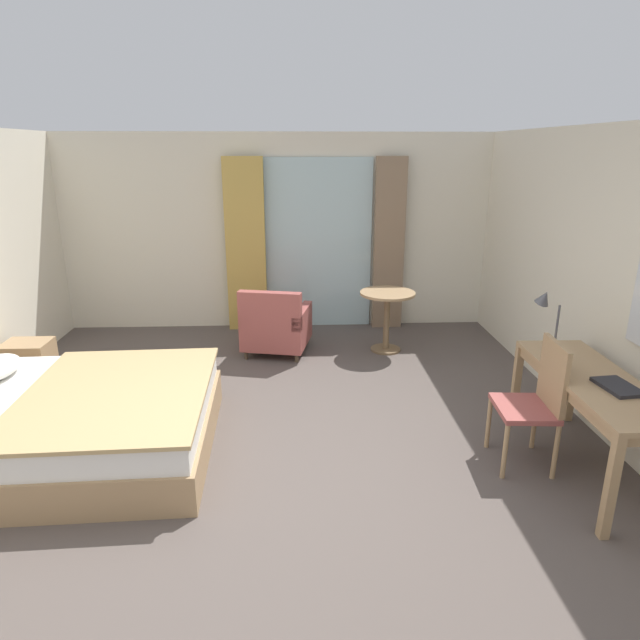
{
  "coord_description": "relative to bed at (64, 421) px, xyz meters",
  "views": [
    {
      "loc": [
        0.23,
        -3.5,
        2.31
      ],
      "look_at": [
        0.43,
        0.77,
        0.96
      ],
      "focal_mm": 30.65,
      "sensor_mm": 36.0,
      "label": 1
    }
  ],
  "objects": [
    {
      "name": "ground",
      "position": [
        1.59,
        -0.41,
        -0.33
      ],
      "size": [
        6.16,
        7.9,
        0.1
      ],
      "primitive_type": "cube",
      "color": "#564C47"
    },
    {
      "name": "wall_back",
      "position": [
        1.59,
        3.28,
        0.97
      ],
      "size": [
        5.76,
        0.12,
        2.51
      ],
      "primitive_type": "cube",
      "color": "silver",
      "rests_on": "ground"
    },
    {
      "name": "balcony_glass_door",
      "position": [
        2.12,
        3.2,
        0.82
      ],
      "size": [
        1.42,
        0.02,
        2.21
      ],
      "primitive_type": "cube",
      "color": "silver",
      "rests_on": "ground"
    },
    {
      "name": "curtain_panel_left",
      "position": [
        1.19,
        3.1,
        0.83
      ],
      "size": [
        0.51,
        0.1,
        2.22
      ],
      "primitive_type": "cube",
      "color": "tan",
      "rests_on": "ground"
    },
    {
      "name": "curtain_panel_right",
      "position": [
        3.04,
        3.1,
        0.83
      ],
      "size": [
        0.39,
        0.1,
        2.22
      ],
      "primitive_type": "cube",
      "color": "#897056",
      "rests_on": "ground"
    },
    {
      "name": "bed",
      "position": [
        0.0,
        0.0,
        0.0
      ],
      "size": [
        2.23,
        1.9,
        1.12
      ],
      "color": "tan",
      "rests_on": "ground"
    },
    {
      "name": "nightstand",
      "position": [
        -0.88,
        1.34,
        -0.05
      ],
      "size": [
        0.44,
        0.38,
        0.46
      ],
      "color": "tan",
      "rests_on": "ground"
    },
    {
      "name": "writing_desk",
      "position": [
        3.96,
        -0.41,
        0.37
      ],
      "size": [
        0.58,
        1.6,
        0.74
      ],
      "color": "tan",
      "rests_on": "ground"
    },
    {
      "name": "desk_chair",
      "position": [
        3.6,
        -0.31,
        0.27
      ],
      "size": [
        0.43,
        0.5,
        0.98
      ],
      "color": "#9E4C47",
      "rests_on": "ground"
    },
    {
      "name": "desk_lamp",
      "position": [
        3.84,
        0.21,
        0.78
      ],
      "size": [
        0.23,
        0.27,
        0.5
      ],
      "color": "#4C4C51",
      "rests_on": "writing_desk"
    },
    {
      "name": "closed_book",
      "position": [
        4.01,
        -0.6,
        0.47
      ],
      "size": [
        0.24,
        0.34,
        0.03
      ],
      "primitive_type": "cube",
      "rotation": [
        0.0,
        0.0,
        0.11
      ],
      "color": "#232328",
      "rests_on": "writing_desk"
    },
    {
      "name": "armchair_by_window",
      "position": [
        1.59,
        2.15,
        0.05
      ],
      "size": [
        0.85,
        0.87,
        0.81
      ],
      "color": "#9E4C47",
      "rests_on": "ground"
    },
    {
      "name": "round_cafe_table",
      "position": [
        2.89,
        2.17,
        0.25
      ],
      "size": [
        0.64,
        0.64,
        0.72
      ],
      "color": "tan",
      "rests_on": "ground"
    }
  ]
}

